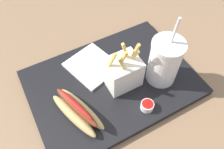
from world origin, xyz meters
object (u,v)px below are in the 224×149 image
ketchup_cup_1 (161,49)px  fries_basket (122,72)px  soda_cup (164,61)px  napkin_stack (92,66)px  hot_dog_1 (77,111)px  ketchup_cup_2 (147,106)px

ketchup_cup_1 → fries_basket: bearing=-165.6°
soda_cup → napkin_stack: size_ratio=1.62×
hot_dog_1 → ketchup_cup_1: hot_dog_1 is taller
ketchup_cup_1 → ketchup_cup_2: bearing=-135.5°
fries_basket → ketchup_cup_2: fries_basket is taller
ketchup_cup_1 → napkin_stack: bearing=167.2°
ketchup_cup_1 → napkin_stack: (-0.22, 0.05, -0.01)m
soda_cup → ketchup_cup_2: size_ratio=6.24×
soda_cup → ketchup_cup_1: bearing=53.8°
ketchup_cup_1 → napkin_stack: size_ratio=0.28×
soda_cup → ketchup_cup_2: 0.13m
soda_cup → fries_basket: size_ratio=1.31×
hot_dog_1 → napkin_stack: size_ratio=1.28×
hot_dog_1 → napkin_stack: 0.16m
fries_basket → ketchup_cup_2: bearing=-81.6°
fries_basket → napkin_stack: 0.11m
fries_basket → ketchup_cup_1: (0.17, 0.04, -0.04)m
soda_cup → hot_dog_1: (-0.26, 0.00, -0.05)m
soda_cup → hot_dog_1: size_ratio=1.26×
soda_cup → hot_dog_1: 0.26m
soda_cup → hot_dog_1: bearing=179.4°
napkin_stack → fries_basket: bearing=-60.9°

